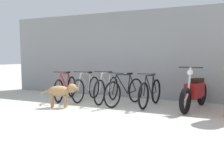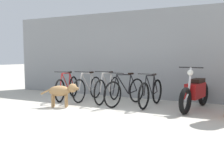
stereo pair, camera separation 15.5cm
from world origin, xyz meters
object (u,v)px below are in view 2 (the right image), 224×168
(bicycle_0, at_px, (67,88))
(bicycle_4, at_px, (151,93))
(bicycle_1, at_px, (88,88))
(motorcycle, at_px, (195,93))
(bicycle_3, at_px, (125,91))
(stray_dog, at_px, (62,91))
(bicycle_2, at_px, (108,89))

(bicycle_0, xyz_separation_m, bicycle_4, (2.66, 0.09, 0.00))
(bicycle_1, distance_m, motorcycle, 3.11)
(bicycle_0, distance_m, bicycle_3, 1.97)
(stray_dog, bearing_deg, bicycle_3, 9.70)
(bicycle_2, distance_m, bicycle_4, 1.30)
(bicycle_0, bearing_deg, bicycle_2, 80.74)
(bicycle_3, height_order, bicycle_4, bicycle_3)
(bicycle_4, xyz_separation_m, motorcycle, (1.11, 0.11, 0.07))
(bicycle_4, bearing_deg, bicycle_2, -88.44)
(bicycle_1, bearing_deg, motorcycle, 89.31)
(bicycle_3, bearing_deg, bicycle_4, 112.83)
(bicycle_0, height_order, bicycle_3, bicycle_3)
(bicycle_0, xyz_separation_m, stray_dog, (0.63, -1.04, 0.06))
(bicycle_1, bearing_deg, stray_dog, -3.30)
(bicycle_2, bearing_deg, bicycle_4, 86.14)
(bicycle_2, height_order, bicycle_4, bicycle_2)
(bicycle_3, relative_size, stray_dog, 1.86)
(bicycle_0, bearing_deg, bicycle_4, 77.95)
(bicycle_1, distance_m, bicycle_4, 2.00)
(bicycle_3, xyz_separation_m, motorcycle, (1.80, 0.22, 0.06))
(bicycle_1, relative_size, motorcycle, 0.85)
(bicycle_4, height_order, motorcycle, motorcycle)
(bicycle_3, xyz_separation_m, stray_dog, (-1.35, -1.01, 0.05))
(bicycle_3, bearing_deg, bicycle_2, -89.26)
(motorcycle, bearing_deg, bicycle_2, -79.06)
(bicycle_1, xyz_separation_m, bicycle_4, (2.00, -0.05, -0.01))
(bicycle_3, xyz_separation_m, bicycle_4, (0.68, 0.12, -0.01))
(bicycle_1, relative_size, bicycle_3, 0.96)
(bicycle_0, height_order, motorcycle, motorcycle)
(bicycle_3, bearing_deg, bicycle_0, -77.46)
(bicycle_4, distance_m, motorcycle, 1.12)
(bicycle_0, distance_m, motorcycle, 3.78)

